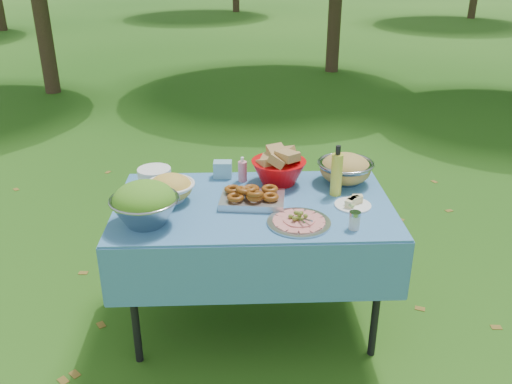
% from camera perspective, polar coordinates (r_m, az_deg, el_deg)
% --- Properties ---
extents(ground, '(80.00, 80.00, 0.00)m').
position_cam_1_polar(ground, '(3.28, -0.21, -13.23)').
color(ground, '#0C3509').
rests_on(ground, ground).
extents(picnic_table, '(1.46, 0.86, 0.76)m').
position_cam_1_polar(picnic_table, '(3.06, -0.22, -7.60)').
color(picnic_table, '#76BBE3').
rests_on(picnic_table, ground).
extents(salad_bowl, '(0.44, 0.44, 0.22)m').
position_cam_1_polar(salad_bowl, '(2.67, -11.65, -1.21)').
color(salad_bowl, '#9B9FA4').
rests_on(salad_bowl, picnic_table).
extents(pasta_bowl_white, '(0.32, 0.32, 0.14)m').
position_cam_1_polar(pasta_bowl_white, '(2.92, -9.03, 0.45)').
color(pasta_bowl_white, white).
rests_on(pasta_bowl_white, picnic_table).
extents(plate_stack, '(0.20, 0.20, 0.09)m').
position_cam_1_polar(plate_stack, '(3.16, -10.64, 1.72)').
color(plate_stack, white).
rests_on(plate_stack, picnic_table).
extents(wipes_box, '(0.11, 0.08, 0.10)m').
position_cam_1_polar(wipes_box, '(3.19, -3.52, 2.40)').
color(wipes_box, '#7DBACD').
rests_on(wipes_box, picnic_table).
extents(sanitizer_bottle, '(0.06, 0.06, 0.15)m').
position_cam_1_polar(sanitizer_bottle, '(3.12, -1.43, 2.42)').
color(sanitizer_bottle, pink).
rests_on(sanitizer_bottle, picnic_table).
extents(bread_bowl, '(0.39, 0.39, 0.21)m').
position_cam_1_polar(bread_bowl, '(3.08, 2.41, 2.75)').
color(bread_bowl, red).
rests_on(bread_bowl, picnic_table).
extents(pasta_bowl_steel, '(0.40, 0.40, 0.17)m').
position_cam_1_polar(pasta_bowl_steel, '(3.14, 9.39, 2.48)').
color(pasta_bowl_steel, '#9B9FA4').
rests_on(pasta_bowl_steel, picnic_table).
extents(fried_tray, '(0.36, 0.27, 0.08)m').
position_cam_1_polar(fried_tray, '(2.86, -0.37, -0.48)').
color(fried_tray, '#BBBABF').
rests_on(fried_tray, picnic_table).
extents(charcuterie_platter, '(0.35, 0.35, 0.07)m').
position_cam_1_polar(charcuterie_platter, '(2.66, 4.56, -2.63)').
color(charcuterie_platter, '#AEB1B6').
rests_on(charcuterie_platter, picnic_table).
extents(oil_bottle, '(0.08, 0.08, 0.28)m').
position_cam_1_polar(oil_bottle, '(2.95, 8.50, 2.25)').
color(oil_bottle, '#CED13C').
rests_on(oil_bottle, picnic_table).
extents(cheese_plate, '(0.25, 0.25, 0.05)m').
position_cam_1_polar(cheese_plate, '(2.88, 10.18, -0.98)').
color(cheese_plate, white).
rests_on(cheese_plate, picnic_table).
extents(shaker, '(0.06, 0.06, 0.09)m').
position_cam_1_polar(shaker, '(2.64, 10.34, -2.96)').
color(shaker, silver).
rests_on(shaker, picnic_table).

